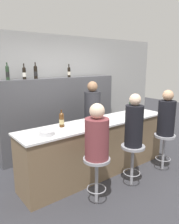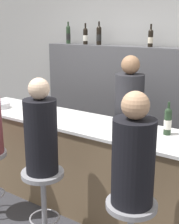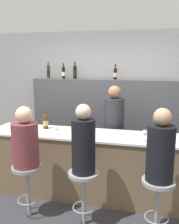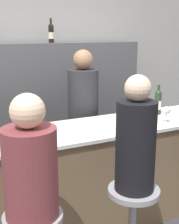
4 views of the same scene
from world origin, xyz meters
The scene contains 20 objects.
ground_plane centered at (0.00, 0.00, 0.00)m, with size 16.00×16.00×0.00m, color #333338.
wall_back centered at (0.00, 1.83, 1.30)m, with size 6.40×0.05×2.60m.
bar_counter centered at (0.00, 0.31, 0.49)m, with size 2.97×0.65×0.98m.
back_bar_cabinet centered at (0.00, 1.60, 0.84)m, with size 2.79×0.28×1.68m.
wine_bottle_counter_0 centered at (-0.69, 0.42, 1.10)m, with size 0.08×0.08×0.28m.
wine_bottle_counter_1 centered at (0.96, 0.42, 1.11)m, with size 0.07×0.07×0.31m.
wine_bottle_backbar_0 centered at (-1.12, 1.60, 1.82)m, with size 0.07×0.07×0.32m.
wine_bottle_backbar_1 centered at (-0.80, 1.60, 1.81)m, with size 0.07×0.07×0.30m.
wine_bottle_backbar_2 centered at (-0.57, 1.60, 1.82)m, with size 0.07×0.07×0.32m.
wine_bottle_backbar_3 centered at (0.22, 1.60, 1.80)m, with size 0.07×0.07×0.29m.
wine_glass_0 centered at (-0.40, 0.14, 1.07)m, with size 0.06×0.06×0.13m.
wine_glass_1 centered at (0.83, 0.14, 1.09)m, with size 0.08×0.08×0.16m.
metal_bowl centered at (-1.08, 0.20, 1.01)m, with size 0.22×0.22×0.06m.
bar_stool_left centered at (-0.62, -0.38, 0.55)m, with size 0.38×0.38×0.70m.
guest_seated_left centered at (-0.62, -0.38, 1.04)m, with size 0.33×0.33×0.78m.
bar_stool_middle centered at (0.14, -0.38, 0.55)m, with size 0.38×0.38×0.70m.
guest_seated_middle centered at (0.14, -0.38, 1.08)m, with size 0.29×0.29×0.84m.
bar_stool_right centered at (1.02, -0.38, 0.55)m, with size 0.38×0.38×0.70m.
guest_seated_right centered at (1.02, -0.38, 1.07)m, with size 0.31×0.31×0.83m.
bartender centered at (0.32, 0.89, 0.76)m, with size 0.33×0.33×1.64m.
Camera 1 is at (-2.44, -2.54, 2.01)m, focal length 35.00 mm.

